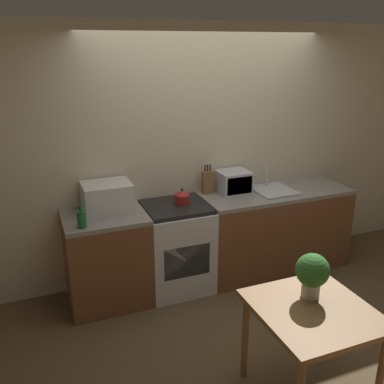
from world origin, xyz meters
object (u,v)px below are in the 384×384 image
(kettle, at_px, (182,197))
(bottle, at_px, (82,219))
(stove_range, at_px, (176,247))
(dining_table, at_px, (312,321))
(toaster_oven, at_px, (233,182))
(microwave, at_px, (107,197))

(kettle, distance_m, bottle, 1.02)
(stove_range, distance_m, dining_table, 1.76)
(stove_range, bearing_deg, bottle, -167.44)
(stove_range, distance_m, kettle, 0.53)
(kettle, height_order, toaster_oven, toaster_oven)
(kettle, relative_size, toaster_oven, 0.49)
(kettle, distance_m, dining_table, 1.79)
(dining_table, bearing_deg, toaster_oven, 79.88)
(toaster_oven, bearing_deg, dining_table, -100.12)
(dining_table, bearing_deg, microwave, 118.91)
(stove_range, relative_size, microwave, 2.02)
(microwave, xyz_separation_m, dining_table, (1.01, -1.82, -0.41))
(kettle, bearing_deg, bottle, -167.10)
(microwave, bearing_deg, stove_range, -9.53)
(microwave, distance_m, bottle, 0.43)
(microwave, height_order, bottle, microwave)
(bottle, xyz_separation_m, toaster_oven, (1.62, 0.34, 0.03))
(stove_range, height_order, kettle, kettle)
(kettle, bearing_deg, microwave, 173.23)
(toaster_oven, bearing_deg, bottle, -167.98)
(bottle, relative_size, dining_table, 0.26)
(kettle, relative_size, bottle, 0.76)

